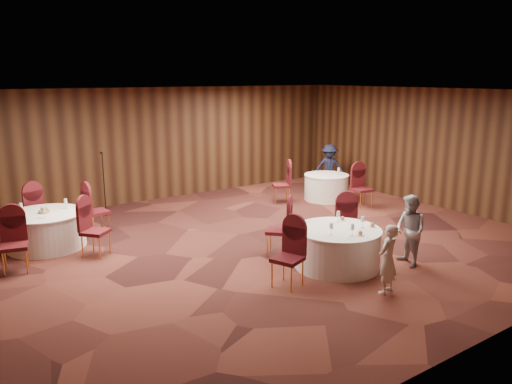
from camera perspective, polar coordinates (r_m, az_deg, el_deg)
ground at (r=10.64m, az=-0.28°, el=-6.12°), size 12.00×12.00×0.00m
room_shell at (r=10.16m, az=-0.29°, el=4.39°), size 12.00×12.00×12.00m
table_main at (r=9.52m, az=9.26°, el=-6.27°), size 1.62×1.62×0.74m
table_left at (r=11.32m, az=-22.88°, el=-4.00°), size 1.61×1.61×0.74m
table_right at (r=14.55m, az=8.03°, el=0.58°), size 1.28×1.28×0.74m
chairs_main at (r=9.71m, az=5.62°, el=-4.97°), size 3.00×2.05×1.00m
chairs_left at (r=11.23m, az=-23.02°, el=-3.48°), size 3.06×3.06×1.00m
chairs_right at (r=13.94m, az=7.44°, el=0.57°), size 2.14×2.33×1.00m
tabletop_main at (r=9.44m, az=10.92°, el=-3.56°), size 1.07×1.02×0.22m
tabletop_left at (r=11.20m, az=-23.08°, el=-1.82°), size 0.93×0.72×0.22m
tabletop_right at (r=14.44m, az=9.45°, el=2.55°), size 0.08×0.08×0.22m
mic_stand at (r=13.44m, az=-16.88°, el=-0.47°), size 0.24×0.24×1.63m
woman_a at (r=8.50m, az=14.82°, el=-7.42°), size 0.48×0.38×1.17m
woman_b at (r=9.79m, az=17.15°, el=-4.26°), size 0.69×0.79×1.36m
man_c at (r=15.77m, az=8.37°, el=2.81°), size 1.05×1.02×1.44m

